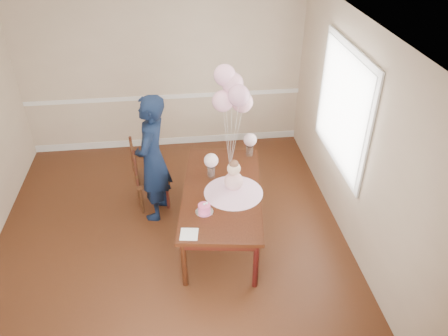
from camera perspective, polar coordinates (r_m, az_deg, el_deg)
floor at (r=5.76m, az=-6.85°, el=-9.59°), size 4.50×5.00×0.00m
ceiling at (r=4.37m, az=-9.33°, el=17.02°), size 4.50×5.00×0.02m
wall_back at (r=7.17m, az=-8.00°, el=12.46°), size 4.50×0.02×2.70m
wall_right at (r=5.34m, az=16.97°, el=3.33°), size 0.02×5.00×2.70m
chair_rail_trim at (r=7.34m, az=-7.72°, el=9.17°), size 4.50×0.02×0.07m
baseboard_trim at (r=7.73m, az=-7.25°, el=3.51°), size 4.50×0.02×0.12m
window_frame at (r=5.65m, az=15.28°, el=7.65°), size 0.02×1.66×1.56m
window_blinds at (r=5.64m, az=15.11°, el=7.65°), size 0.01×1.50×1.40m
dining_table_top at (r=5.40m, az=-0.28°, el=-3.09°), size 1.21×2.02×0.05m
table_apron at (r=5.44m, az=-0.27°, el=-3.69°), size 1.10×1.91×0.10m
table_leg_fl at (r=5.01m, az=-5.22°, el=-12.35°), size 0.08×0.08×0.67m
table_leg_fr at (r=4.99m, az=4.17°, el=-12.52°), size 0.08×0.08×0.67m
table_leg_bl at (r=6.34m, az=-3.68°, el=-0.83°), size 0.08×0.08×0.67m
table_leg_br at (r=6.32m, az=3.57°, el=-0.92°), size 0.08×0.08×0.67m
baby_skirt at (r=5.32m, az=1.25°, el=-2.80°), size 0.82×0.82×0.10m
baby_torso at (r=5.24m, az=1.27°, el=-1.72°), size 0.23×0.23×0.23m
baby_head at (r=5.14m, az=1.29°, el=-0.08°), size 0.16×0.16×0.16m
baby_hair at (r=5.11m, az=1.30°, el=0.45°), size 0.11×0.11×0.11m
cake_platter at (r=5.05m, az=-2.57°, el=-5.73°), size 0.24×0.24×0.01m
birthday_cake at (r=5.02m, az=-2.59°, el=-5.28°), size 0.16×0.16×0.10m
cake_flower_a at (r=4.98m, az=-2.61°, el=-4.73°), size 0.03×0.03×0.03m
cake_flower_b at (r=5.00m, az=-2.27°, el=-4.60°), size 0.03×0.03×0.03m
rose_vase_near at (r=5.58m, az=-1.67°, el=-0.48°), size 0.11×0.11×0.15m
roses_near at (r=5.48m, az=-1.70°, el=1.00°), size 0.18×0.18×0.18m
rose_vase_far at (r=6.01m, az=3.37°, el=2.29°), size 0.11×0.11×0.15m
roses_far at (r=5.93m, az=3.43°, el=3.70°), size 0.18×0.18×0.18m
napkin at (r=4.78m, az=-4.58°, el=-8.61°), size 0.22×0.22×0.01m
balloon_weight at (r=5.80m, az=0.80°, el=0.28°), size 0.04×0.04×0.02m
balloon_a at (r=5.34m, az=-0.16°, el=8.74°), size 0.27×0.27×0.27m
balloon_b at (r=5.26m, az=1.93°, el=9.43°), size 0.27×0.27×0.27m
balloon_c at (r=5.35m, az=1.11°, el=11.00°), size 0.27×0.27×0.27m
balloon_d at (r=5.33m, az=0.08°, el=12.04°), size 0.27×0.27×0.27m
balloon_e at (r=5.43m, az=2.41°, el=8.59°), size 0.27×0.27×0.27m
balloon_ribbon_a at (r=5.59m, az=0.34°, el=3.70°), size 0.09×0.02×0.80m
balloon_ribbon_b at (r=5.55m, az=1.32°, el=3.99°), size 0.09×0.06×0.89m
balloon_ribbon_c at (r=5.59m, az=0.94°, el=4.78°), size 0.03×0.09×0.99m
balloon_ribbon_d at (r=5.57m, az=0.46°, el=5.26°), size 0.07×0.11×1.08m
balloon_ribbon_e at (r=5.64m, az=1.56°, el=3.67°), size 0.14×0.05×0.74m
dining_chair_seat at (r=6.14m, az=-9.50°, el=-1.16°), size 0.51×0.51×0.05m
chair_leg_fl at (r=6.13m, az=-10.71°, el=-4.19°), size 0.05×0.05×0.43m
chair_leg_fr at (r=6.15m, az=-7.37°, el=-3.62°), size 0.05×0.05×0.43m
chair_leg_bl at (r=6.42m, az=-11.16°, el=-2.26°), size 0.05×0.05×0.43m
chair_leg_br at (r=6.44m, az=-7.97°, el=-1.73°), size 0.05×0.05×0.43m
chair_back_post_l at (r=5.82m, az=-11.45°, el=-0.11°), size 0.05×0.05×0.57m
chair_back_post_r at (r=6.12m, az=-11.88°, el=1.71°), size 0.05×0.05×0.57m
chair_slat_low at (r=6.04m, az=-11.54°, el=-0.14°), size 0.10×0.40×0.05m
chair_slat_mid at (r=5.95m, az=-11.71°, el=1.15°), size 0.10×0.40×0.05m
chair_slat_top at (r=5.86m, az=-11.89°, el=2.48°), size 0.10×0.40×0.05m
woman at (r=5.71m, az=-9.31°, el=1.17°), size 0.59×0.74×1.78m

